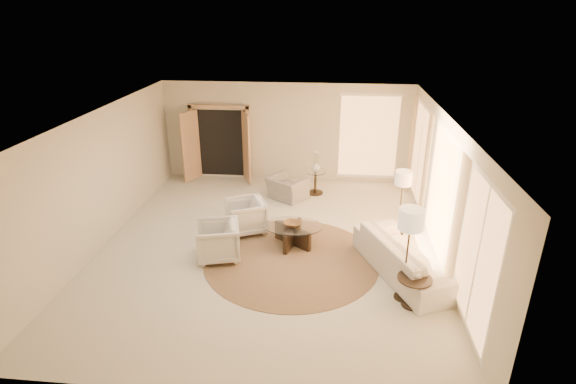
# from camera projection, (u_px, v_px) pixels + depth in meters

# --- Properties ---
(room) EXTENTS (7.04, 8.04, 2.83)m
(room) POSITION_uv_depth(u_px,v_px,m) (266.00, 185.00, 9.05)
(room) COLOR beige
(room) RESTS_ON ground
(windows_right) EXTENTS (0.10, 6.40, 2.40)m
(windows_right) POSITION_uv_depth(u_px,v_px,m) (440.00, 192.00, 8.85)
(windows_right) COLOR #FFB066
(windows_right) RESTS_ON room
(window_back_corner) EXTENTS (1.70, 0.10, 2.40)m
(window_back_corner) POSITION_uv_depth(u_px,v_px,m) (368.00, 137.00, 12.48)
(window_back_corner) COLOR #FFB066
(window_back_corner) RESTS_ON room
(curtains_right) EXTENTS (0.06, 5.20, 2.60)m
(curtains_right) POSITION_uv_depth(u_px,v_px,m) (429.00, 178.00, 9.70)
(curtains_right) COLOR beige
(curtains_right) RESTS_ON room
(french_doors) EXTENTS (1.95, 0.66, 2.16)m
(french_doors) POSITION_uv_depth(u_px,v_px,m) (220.00, 144.00, 12.85)
(french_doors) COLOR tan
(french_doors) RESTS_ON room
(area_rug) EXTENTS (4.65, 4.65, 0.01)m
(area_rug) POSITION_uv_depth(u_px,v_px,m) (292.00, 259.00, 9.08)
(area_rug) COLOR #48321F
(area_rug) RESTS_ON room
(sofa) EXTENTS (1.89, 2.67, 0.73)m
(sofa) POSITION_uv_depth(u_px,v_px,m) (405.00, 257.00, 8.48)
(sofa) COLOR silver
(sofa) RESTS_ON room
(armchair_left) EXTENTS (1.02, 1.05, 0.83)m
(armchair_left) POSITION_uv_depth(u_px,v_px,m) (246.00, 214.00, 10.06)
(armchair_left) COLOR silver
(armchair_left) RESTS_ON room
(armchair_right) EXTENTS (0.94, 0.98, 0.84)m
(armchair_right) POSITION_uv_depth(u_px,v_px,m) (218.00, 239.00, 9.00)
(armchair_right) COLOR silver
(armchair_right) RESTS_ON room
(accent_chair) EXTENTS (1.10, 1.02, 0.81)m
(accent_chair) POSITION_uv_depth(u_px,v_px,m) (287.00, 184.00, 11.75)
(accent_chair) COLOR gray
(accent_chair) RESTS_ON room
(coffee_table) EXTENTS (1.61, 1.61, 0.46)m
(coffee_table) POSITION_uv_depth(u_px,v_px,m) (293.00, 233.00, 9.53)
(coffee_table) COLOR black
(coffee_table) RESTS_ON room
(end_table) EXTENTS (0.58, 0.58, 0.55)m
(end_table) POSITION_uv_depth(u_px,v_px,m) (414.00, 287.00, 7.57)
(end_table) COLOR black
(end_table) RESTS_ON room
(side_table) EXTENTS (0.56, 0.56, 0.65)m
(side_table) POSITION_uv_depth(u_px,v_px,m) (315.00, 180.00, 12.10)
(side_table) COLOR #30271A
(side_table) RESTS_ON room
(floor_lamp_near) EXTENTS (0.36, 0.36, 1.50)m
(floor_lamp_near) POSITION_uv_depth(u_px,v_px,m) (403.00, 181.00, 9.61)
(floor_lamp_near) COLOR #30271A
(floor_lamp_near) RESTS_ON room
(floor_lamp_far) EXTENTS (0.42, 0.42, 1.72)m
(floor_lamp_far) POSITION_uv_depth(u_px,v_px,m) (411.00, 223.00, 7.34)
(floor_lamp_far) COLOR #30271A
(floor_lamp_far) RESTS_ON room
(bowl) EXTENTS (0.42, 0.42, 0.09)m
(bowl) POSITION_uv_depth(u_px,v_px,m) (293.00, 224.00, 9.45)
(bowl) COLOR brown
(bowl) RESTS_ON coffee_table
(end_vase) EXTENTS (0.19, 0.19, 0.18)m
(end_vase) POSITION_uv_depth(u_px,v_px,m) (416.00, 273.00, 7.47)
(end_vase) COLOR silver
(end_vase) RESTS_ON end_table
(side_vase) EXTENTS (0.32, 0.32, 0.26)m
(side_vase) POSITION_uv_depth(u_px,v_px,m) (316.00, 167.00, 11.95)
(side_vase) COLOR silver
(side_vase) RESTS_ON side_table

